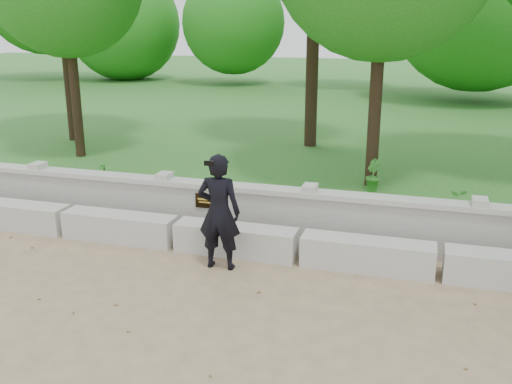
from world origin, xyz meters
TOP-DOWN VIEW (x-y plane):
  - ground at (0.00, 0.00)m, footprint 80.00×80.00m
  - lawn at (0.00, 14.00)m, footprint 40.00×22.00m
  - concrete_bench at (0.00, 1.90)m, footprint 11.90×0.45m
  - parapet_wall at (0.00, 2.60)m, footprint 12.50×0.35m
  - man_main at (0.94, 1.36)m, footprint 0.64×0.57m
  - shrub_b at (2.74, 5.15)m, footprint 0.37×0.41m
  - shrub_c at (4.37, 3.42)m, footprint 0.58×0.52m
  - shrub_d at (-2.40, 3.81)m, footprint 0.41×0.41m

SIDE VIEW (x-z plane):
  - ground at x=0.00m, z-range 0.00..0.00m
  - lawn at x=0.00m, z-range 0.00..0.25m
  - concrete_bench at x=0.00m, z-range 0.00..0.45m
  - parapet_wall at x=0.00m, z-range 0.01..0.91m
  - shrub_d at x=-2.40m, z-range 0.25..0.80m
  - shrub_c at x=4.37m, z-range 0.25..0.81m
  - shrub_b at x=2.74m, z-range 0.25..0.87m
  - man_main at x=0.94m, z-range 0.00..1.70m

